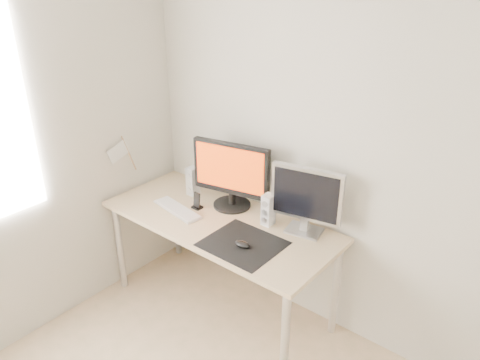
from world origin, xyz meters
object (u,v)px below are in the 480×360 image
Objects in this scene: speaker_right at (268,210)px; second_monitor at (306,198)px; mouse at (242,244)px; speaker_left at (193,181)px; phone_dock at (197,204)px; keyboard at (177,209)px; main_monitor at (231,173)px; desk at (220,229)px.

second_monitor is at bearing 16.82° from speaker_right.
speaker_left is at bearing 156.38° from mouse.
phone_dock is (-0.50, -0.14, -0.07)m from speaker_right.
speaker_right is at bearing 22.32° from keyboard.
second_monitor is at bearing 3.56° from main_monitor.
speaker_left is 0.48× the size of keyboard.
second_monitor is (0.19, 0.38, 0.22)m from mouse.
main_monitor reaches higher than second_monitor.
second_monitor reaches higher than speaker_left.
speaker_left reaches higher than mouse.
desk is at bearing -3.94° from phone_dock.
mouse is at bearing -23.62° from speaker_left.
mouse is 0.49× the size of speaker_left.
mouse is 0.88× the size of phone_dock.
mouse is at bearing -116.12° from second_monitor.
speaker_right is 0.53m from phone_dock.
main_monitor is 2.60× the size of speaker_left.
second_monitor reaches higher than speaker_right.
second_monitor is at bearing 23.15° from desk.
main_monitor reaches higher than mouse.
main_monitor is 4.67× the size of phone_dock.
phone_dock is (0.09, 0.11, 0.03)m from keyboard.
speaker_left is at bearing 109.32° from keyboard.
keyboard is at bearing -132.23° from main_monitor.
mouse is 0.23× the size of second_monitor.
second_monitor is 2.13× the size of speaker_right.
second_monitor is 0.92m from speaker_left.
second_monitor reaches higher than keyboard.
mouse is 0.19× the size of main_monitor.
mouse is 0.57m from phone_dock.
main_monitor reaches higher than keyboard.
second_monitor is 0.91m from keyboard.
second_monitor is (0.57, 0.04, -0.01)m from main_monitor.
second_monitor is 2.13× the size of speaker_left.
speaker_left is at bearing -173.87° from main_monitor.
keyboard is at bearing -159.19° from second_monitor.
speaker_left is 1.00× the size of speaker_right.
speaker_right is 0.48× the size of keyboard.
main_monitor is 0.45m from keyboard.
phone_dock reaches higher than mouse.
keyboard is (0.08, -0.24, -0.10)m from speaker_left.
speaker_right is (0.67, 0.00, 0.00)m from speaker_left.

